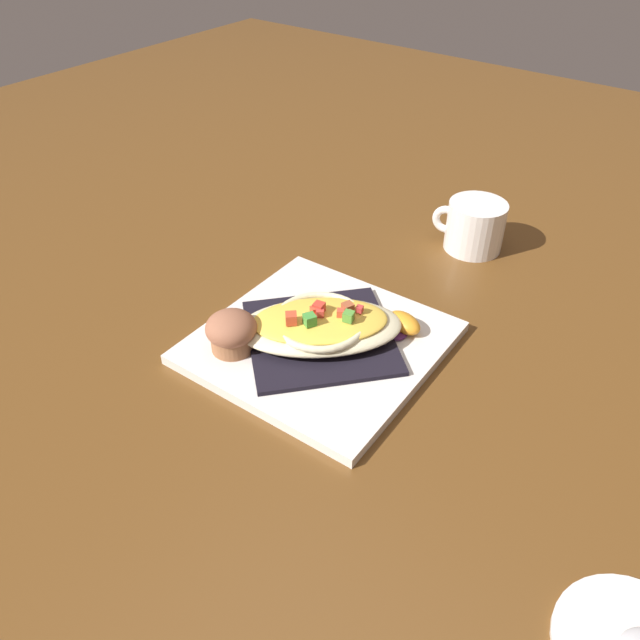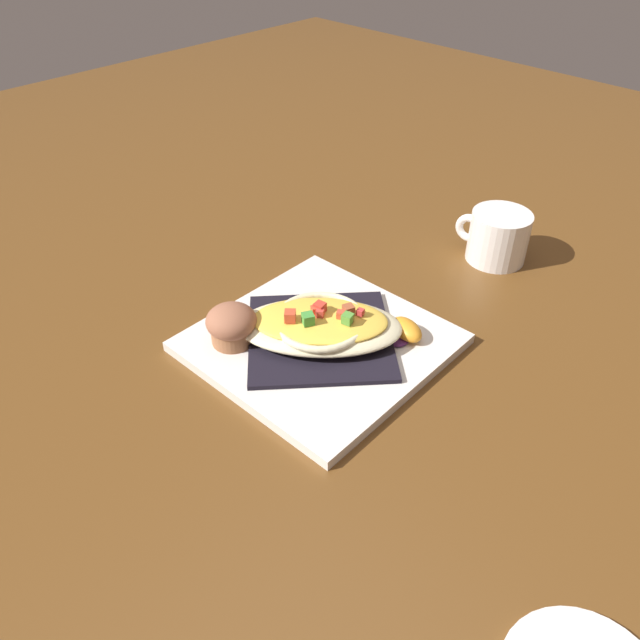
% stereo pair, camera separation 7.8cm
% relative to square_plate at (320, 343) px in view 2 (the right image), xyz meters
% --- Properties ---
extents(ground_plane, '(2.60, 2.60, 0.00)m').
position_rel_square_plate_xyz_m(ground_plane, '(0.00, 0.00, -0.01)').
color(ground_plane, brown).
extents(square_plate, '(0.29, 0.29, 0.01)m').
position_rel_square_plate_xyz_m(square_plate, '(0.00, 0.00, 0.00)').
color(square_plate, white).
rests_on(square_plate, ground_plane).
extents(folded_napkin, '(0.25, 0.25, 0.01)m').
position_rel_square_plate_xyz_m(folded_napkin, '(0.00, 0.00, 0.01)').
color(folded_napkin, black).
rests_on(folded_napkin, square_plate).
extents(gratin_dish, '(0.23, 0.23, 0.04)m').
position_rel_square_plate_xyz_m(gratin_dish, '(-0.00, -0.00, 0.03)').
color(gratin_dish, beige).
rests_on(gratin_dish, folded_napkin).
extents(muffin, '(0.06, 0.06, 0.05)m').
position_rel_square_plate_xyz_m(muffin, '(0.08, 0.08, 0.03)').
color(muffin, '#99613E').
rests_on(muffin, square_plate).
extents(orange_garnish, '(0.07, 0.06, 0.02)m').
position_rel_square_plate_xyz_m(orange_garnish, '(-0.07, -0.08, 0.02)').
color(orange_garnish, '#572560').
rests_on(orange_garnish, square_plate).
extents(coffee_mug, '(0.12, 0.09, 0.08)m').
position_rel_square_plate_xyz_m(coffee_mug, '(-0.04, -0.34, 0.03)').
color(coffee_mug, white).
rests_on(coffee_mug, ground_plane).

